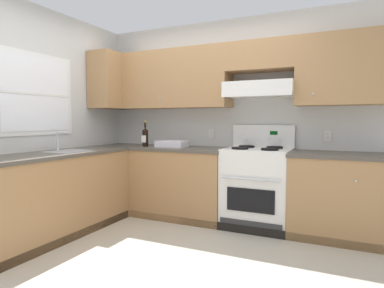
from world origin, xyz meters
name	(u,v)px	position (x,y,z in m)	size (l,w,h in m)	color
ground_plane	(152,256)	(0.00, 0.00, 0.00)	(7.04, 7.04, 0.00)	#B2AA99
wall_back	(243,103)	(0.40, 1.53, 1.48)	(4.68, 0.57, 2.55)	silver
wall_left	(45,113)	(-1.59, 0.23, 1.34)	(0.47, 4.00, 2.55)	silver
counter_back_run	(215,185)	(0.15, 1.24, 0.45)	(3.60, 0.65, 0.91)	#A87A4C
counter_left_run	(53,194)	(-1.24, 0.00, 0.46)	(0.63, 1.91, 1.13)	#A87A4C
stove	(257,187)	(0.67, 1.25, 0.48)	(0.76, 0.62, 1.20)	white
wine_bottle	(145,136)	(-0.82, 1.17, 1.04)	(0.08, 0.08, 0.34)	black
bowl	(172,145)	(-0.46, 1.24, 0.94)	(0.39, 0.25, 0.08)	silver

